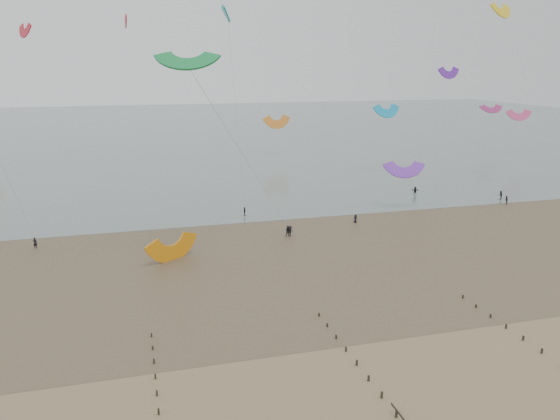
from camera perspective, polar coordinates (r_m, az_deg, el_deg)
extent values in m
plane|color=brown|center=(50.22, 4.30, -17.35)|extent=(500.00, 500.00, 0.00)
plane|color=#475654|center=(241.81, -11.81, 8.30)|extent=(500.00, 500.00, 0.00)
plane|color=#473A28|center=(80.85, -3.99, -4.42)|extent=(500.00, 500.00, 0.00)
ellipsoid|color=slate|center=(67.52, -17.06, -9.12)|extent=(23.60, 14.36, 0.01)
ellipsoid|color=slate|center=(86.54, 3.44, -3.10)|extent=(33.64, 18.32, 0.01)
ellipsoid|color=slate|center=(95.66, 24.17, -2.66)|extent=(19.65, 13.67, 0.01)
cube|color=black|center=(46.96, -12.57, -19.89)|extent=(0.16, 0.16, 0.59)
cube|color=black|center=(49.16, -12.74, -18.17)|extent=(0.16, 0.16, 0.57)
cube|color=black|center=(51.40, -12.90, -16.61)|extent=(0.16, 0.16, 0.54)
cube|color=black|center=(53.68, -13.03, -15.17)|extent=(0.16, 0.16, 0.51)
cube|color=black|center=(55.98, -13.16, -13.85)|extent=(0.16, 0.16, 0.48)
cube|color=black|center=(58.32, -13.28, -12.64)|extent=(0.16, 0.16, 0.45)
cube|color=black|center=(46.57, 12.07, -20.14)|extent=(0.16, 0.16, 0.65)
cube|color=black|center=(48.50, 10.59, -18.50)|extent=(0.16, 0.16, 0.62)
cube|color=black|center=(50.50, 9.24, -16.98)|extent=(0.16, 0.16, 0.59)
cube|color=black|center=(52.55, 8.02, -15.57)|extent=(0.16, 0.16, 0.57)
cube|color=black|center=(54.65, 6.91, -14.26)|extent=(0.16, 0.16, 0.54)
cube|color=black|center=(56.80, 5.90, -13.05)|extent=(0.16, 0.16, 0.51)
cube|color=black|center=(58.98, 4.96, -11.92)|extent=(0.16, 0.16, 0.48)
cube|color=black|center=(61.21, 4.10, -10.87)|extent=(0.16, 0.16, 0.45)
cube|color=black|center=(59.53, 25.69, -13.14)|extent=(0.16, 0.16, 0.59)
cube|color=black|center=(61.28, 24.07, -12.14)|extent=(0.16, 0.16, 0.57)
cube|color=black|center=(63.09, 22.56, -11.19)|extent=(0.16, 0.16, 0.54)
cube|color=black|center=(64.96, 21.14, -10.29)|extent=(0.16, 0.16, 0.51)
cube|color=black|center=(66.88, 19.81, -9.43)|extent=(0.16, 0.16, 0.48)
cube|color=black|center=(68.84, 18.56, -8.62)|extent=(0.16, 0.16, 0.45)
imported|color=black|center=(90.05, -24.22, -3.15)|extent=(0.70, 0.54, 1.70)
imported|color=black|center=(96.23, 7.89, -0.89)|extent=(0.82, 0.88, 1.51)
imported|color=black|center=(119.32, 13.93, 1.97)|extent=(1.70, 1.16, 1.76)
imported|color=black|center=(87.69, 0.85, -2.21)|extent=(1.02, 0.88, 1.81)
imported|color=black|center=(87.69, 1.08, -2.23)|extent=(1.28, 0.95, 1.77)
imported|color=black|center=(99.88, -3.71, -0.15)|extent=(0.42, 0.96, 1.62)
imported|color=black|center=(120.20, 22.05, 1.42)|extent=(1.05, 1.13, 1.85)
imported|color=black|center=(117.01, 22.56, 0.97)|extent=(0.99, 0.99, 1.62)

